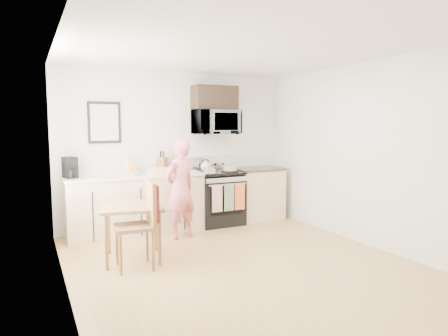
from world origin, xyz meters
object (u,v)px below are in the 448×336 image
person (180,189)px  chair (146,212)px  dining_table (132,212)px  range (219,199)px  cake (230,169)px  microwave (216,122)px

person → chair: person is taller
dining_table → chair: 0.34m
range → person: 1.09m
chair → cake: size_ratio=3.68×
range → dining_table: (-1.78, -1.19, 0.19)m
microwave → person: bearing=-144.8°
person → cake: person is taller
person → cake: bearing=179.0°
person → dining_table: bearing=14.5°
chair → cake: 2.35m
range → cake: bearing=-33.8°
cake → dining_table: bearing=-151.0°
person → dining_table: (-0.89, -0.67, -0.13)m
dining_table → range: bearing=33.8°
dining_table → chair: (0.09, -0.32, 0.04)m
person → chair: (-0.80, -0.99, -0.09)m
range → person: size_ratio=0.77×
cake → range: bearing=146.2°
person → dining_table: 1.12m
microwave → chair: (-1.69, -1.62, -1.09)m
person → range: bearing=-172.0°
range → dining_table: size_ratio=1.48×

